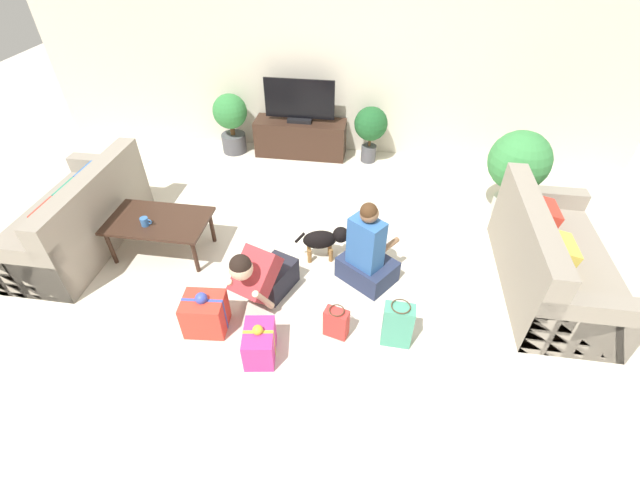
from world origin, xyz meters
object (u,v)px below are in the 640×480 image
at_px(potted_plant_corner_right, 518,164).
at_px(potted_plant_back_left, 231,119).
at_px(tv, 300,103).
at_px(person_sitting, 367,255).
at_px(tv_console, 301,138).
at_px(sofa_left, 78,220).
at_px(sofa_right, 550,262).
at_px(gift_bag_a, 398,325).
at_px(gift_box_a, 260,343).
at_px(gift_box_b, 205,313).
at_px(person_kneeling, 262,275).
at_px(gift_bag_b, 336,323).
at_px(potted_plant_back_right, 371,127).
at_px(dog, 326,239).
at_px(coffee_table, 159,223).
at_px(mug, 145,222).

bearing_deg(potted_plant_corner_right, potted_plant_back_left, 163.96).
relative_size(tv, person_sitting, 1.03).
bearing_deg(tv_console, tv, 180.00).
height_order(sofa_left, person_sitting, person_sitting).
relative_size(sofa_right, gift_bag_a, 3.77).
bearing_deg(person_sitting, gift_box_a, 87.36).
relative_size(potted_plant_corner_right, person_sitting, 1.11).
height_order(sofa_left, gift_box_b, sofa_left).
bearing_deg(sofa_left, gift_bag_a, 75.96).
distance_m(person_kneeling, gift_bag_b, 0.81).
bearing_deg(gift_bag_b, gift_box_a, -152.92).
relative_size(tv, potted_plant_back_left, 1.13).
distance_m(potted_plant_back_left, gift_box_b, 3.37).
relative_size(tv_console, potted_plant_back_right, 1.63).
xyz_separation_m(tv, gift_bag_b, (0.90, -3.23, -0.63)).
distance_m(tv, potted_plant_corner_right, 2.92).
bearing_deg(dog, potted_plant_back_left, 23.97).
distance_m(coffee_table, potted_plant_back_left, 2.34).
bearing_deg(gift_bag_a, tv, 113.81).
distance_m(coffee_table, mug, 0.16).
xyz_separation_m(potted_plant_corner_right, gift_bag_b, (-1.80, -2.11, -0.53)).
xyz_separation_m(coffee_table, potted_plant_back_right, (2.05, 2.34, 0.14)).
relative_size(person_kneeling, person_sitting, 0.83).
bearing_deg(gift_bag_b, gift_box_b, -175.42).
bearing_deg(gift_bag_b, potted_plant_back_right, 88.29).
relative_size(person_sitting, gift_box_b, 2.20).
bearing_deg(tv_console, person_sitting, -65.96).
bearing_deg(potted_plant_corner_right, dog, -151.06).
distance_m(potted_plant_corner_right, person_kneeling, 3.13).
relative_size(potted_plant_corner_right, gift_bag_a, 2.30).
distance_m(tv_console, gift_box_b, 3.33).
height_order(potted_plant_corner_right, gift_box_a, potted_plant_corner_right).
distance_m(tv, gift_box_a, 3.60).
distance_m(person_sitting, gift_bag_a, 0.80).
bearing_deg(gift_box_b, person_kneeling, 42.45).
relative_size(gift_box_b, gift_bag_a, 0.94).
bearing_deg(coffee_table, potted_plant_corner_right, 18.71).
bearing_deg(gift_bag_a, potted_plant_corner_right, 58.96).
xyz_separation_m(sofa_left, person_sitting, (3.11, -0.12, 0.01)).
xyz_separation_m(gift_bag_a, mug, (-2.56, 0.74, 0.26)).
bearing_deg(coffee_table, gift_box_b, -49.15).
bearing_deg(potted_plant_corner_right, gift_bag_b, -130.37).
distance_m(dog, gift_box_a, 1.36).
xyz_separation_m(person_sitting, gift_bag_b, (-0.21, -0.73, -0.18)).
xyz_separation_m(tv, mug, (-1.13, -2.49, -0.30)).
bearing_deg(potted_plant_back_left, potted_plant_back_right, 0.00).
bearing_deg(sofa_left, person_sitting, 87.73).
height_order(potted_plant_corner_right, person_kneeling, potted_plant_corner_right).
xyz_separation_m(sofa_left, gift_bag_a, (3.42, -0.85, -0.10)).
distance_m(tv_console, person_kneeling, 2.94).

